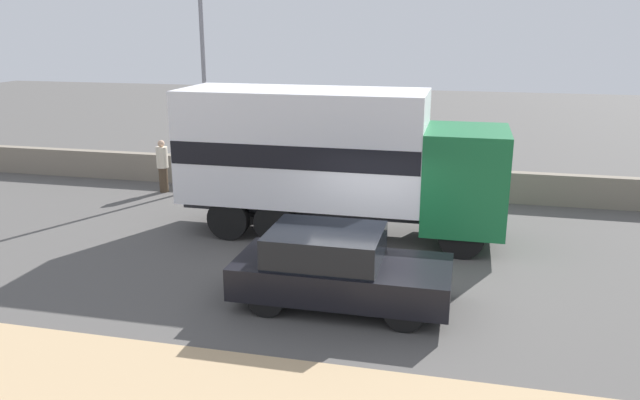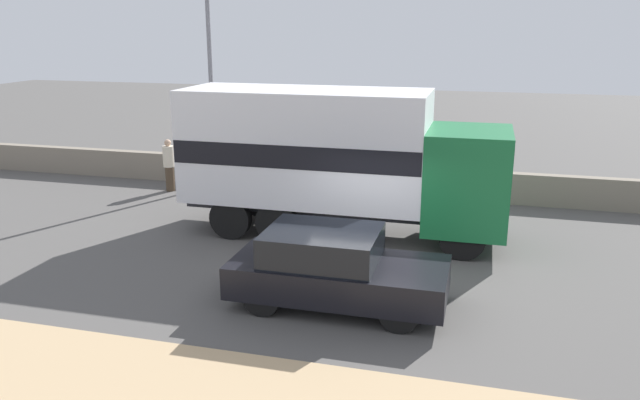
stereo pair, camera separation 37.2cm
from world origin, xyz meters
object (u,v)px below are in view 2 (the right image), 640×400
Objects in this scene: box_truck at (333,155)px; car_hatchback at (334,268)px; street_lamp at (210,58)px; pedestrian at (169,164)px.

car_hatchback is (1.02, -4.08, -1.32)m from box_truck.
street_lamp is at bearing 127.24° from car_hatchback.
car_hatchback is 2.43× the size of pedestrian.
box_truck reaches higher than car_hatchback.
street_lamp is 4.30× the size of pedestrian.
street_lamp is 3.63m from pedestrian.
box_truck is at bearing -24.71° from pedestrian.
pedestrian is (-7.13, 6.90, 0.13)m from car_hatchback.
pedestrian is (-6.11, 2.81, -1.18)m from box_truck.
box_truck is 1.97× the size of car_hatchback.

